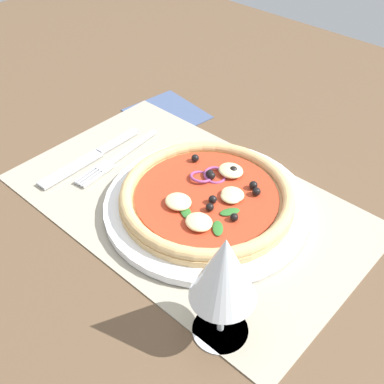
# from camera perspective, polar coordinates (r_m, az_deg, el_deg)

# --- Properties ---
(ground_plane) EXTENTS (1.90, 1.40, 0.02)m
(ground_plane) POSITION_cam_1_polar(r_m,az_deg,el_deg) (0.72, -0.54, -1.96)
(ground_plane) COLOR brown
(placemat) EXTENTS (0.52, 0.32, 0.00)m
(placemat) POSITION_cam_1_polar(r_m,az_deg,el_deg) (0.71, -0.55, -1.13)
(placemat) COLOR #A39984
(placemat) RESTS_ON ground_plane
(plate) EXTENTS (0.29, 0.29, 0.01)m
(plate) POSITION_cam_1_polar(r_m,az_deg,el_deg) (0.69, 1.73, -1.48)
(plate) COLOR white
(plate) RESTS_ON placemat
(pizza) EXTENTS (0.25, 0.25, 0.03)m
(pizza) POSITION_cam_1_polar(r_m,az_deg,el_deg) (0.68, 1.80, -0.44)
(pizza) COLOR tan
(pizza) RESTS_ON plate
(fork) EXTENTS (0.03, 0.18, 0.00)m
(fork) POSITION_cam_1_polar(r_m,az_deg,el_deg) (0.79, -9.12, 3.84)
(fork) COLOR #B2B5BA
(fork) RESTS_ON placemat
(knife) EXTENTS (0.02, 0.20, 0.01)m
(knife) POSITION_cam_1_polar(r_m,az_deg,el_deg) (0.80, -11.92, 4.06)
(knife) COLOR #B2B5BA
(knife) RESTS_ON placemat
(wine_glass) EXTENTS (0.07, 0.07, 0.15)m
(wine_glass) POSITION_cam_1_polar(r_m,az_deg,el_deg) (0.49, 3.82, -9.44)
(wine_glass) COLOR silver
(wine_glass) RESTS_ON ground_plane
(napkin) EXTENTS (0.15, 0.13, 0.00)m
(napkin) POSITION_cam_1_polar(r_m,az_deg,el_deg) (0.91, -3.00, 9.29)
(napkin) COLOR #425175
(napkin) RESTS_ON ground_plane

